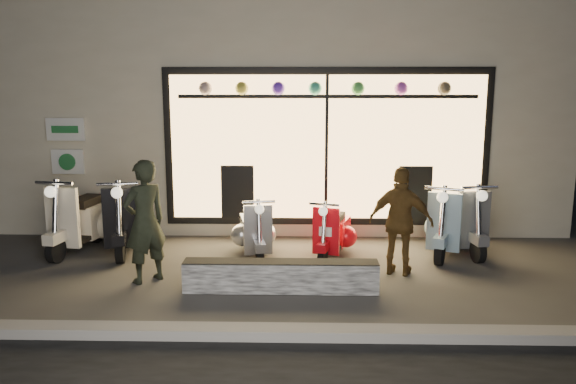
% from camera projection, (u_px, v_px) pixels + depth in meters
% --- Properties ---
extents(ground, '(40.00, 40.00, 0.00)m').
position_uv_depth(ground, '(273.00, 274.00, 7.78)').
color(ground, '#383533').
rests_on(ground, ground).
extents(kerb, '(40.00, 0.25, 0.12)m').
position_uv_depth(kerb, '(264.00, 333.00, 5.81)').
color(kerb, slate).
rests_on(kerb, ground).
extents(shop_building, '(10.20, 6.23, 4.20)m').
position_uv_depth(shop_building, '(284.00, 107.00, 12.28)').
color(shop_building, beige).
rests_on(shop_building, ground).
extents(graffiti_barrier, '(2.46, 0.28, 0.40)m').
position_uv_depth(graffiti_barrier, '(281.00, 276.00, 7.10)').
color(graffiti_barrier, black).
rests_on(graffiti_barrier, ground).
extents(scooter_silver, '(0.58, 1.30, 0.92)m').
position_uv_depth(scooter_silver, '(255.00, 230.00, 8.67)').
color(scooter_silver, black).
rests_on(scooter_silver, ground).
extents(scooter_red, '(0.63, 1.24, 0.88)m').
position_uv_depth(scooter_red, '(333.00, 232.00, 8.66)').
color(scooter_red, black).
rests_on(scooter_red, ground).
extents(scooter_black, '(0.71, 1.61, 1.14)m').
position_uv_depth(scooter_black, '(126.00, 220.00, 8.99)').
color(scooter_black, black).
rests_on(scooter_black, ground).
extents(scooter_cream, '(0.68, 1.63, 1.15)m').
position_uv_depth(scooter_cream, '(85.00, 219.00, 9.01)').
color(scooter_cream, black).
rests_on(scooter_cream, ground).
extents(scooter_blue, '(0.89, 1.50, 1.09)m').
position_uv_depth(scooter_blue, '(450.00, 224.00, 8.80)').
color(scooter_blue, black).
rests_on(scooter_blue, ground).
extents(scooter_grey, '(0.62, 1.53, 1.09)m').
position_uv_depth(scooter_grey, '(457.00, 221.00, 8.99)').
color(scooter_grey, black).
rests_on(scooter_grey, ground).
extents(man, '(0.70, 0.70, 1.64)m').
position_uv_depth(man, '(145.00, 222.00, 7.36)').
color(man, black).
rests_on(man, ground).
extents(woman, '(0.95, 0.64, 1.50)m').
position_uv_depth(woman, '(401.00, 222.00, 7.66)').
color(woman, brown).
rests_on(woman, ground).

